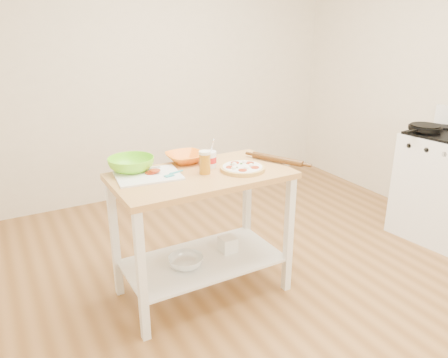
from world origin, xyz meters
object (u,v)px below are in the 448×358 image
spatula (173,174)px  rolling_pin (277,160)px  shelf_bin (228,244)px  gas_stove (447,187)px  green_bowl (131,164)px  shelf_glass_bowl (186,262)px  skillet (425,128)px  pizza (242,168)px  knife (135,171)px  beer_pint (205,162)px  cutting_board (148,175)px  yogurt_tub (210,159)px  orange_bowl (185,158)px  prep_island (202,208)px

spatula → rolling_pin: size_ratio=0.38×
shelf_bin → gas_stove: bearing=-7.8°
green_bowl → shelf_glass_bowl: bearing=-50.1°
skillet → pizza: size_ratio=1.44×
gas_stove → spatula: size_ratio=7.56×
knife → beer_pint: size_ratio=1.81×
cutting_board → spatula: bearing=-21.2°
knife → rolling_pin: rolling_pin is taller
gas_stove → spatula: bearing=165.9°
yogurt_tub → rolling_pin: (0.46, -0.14, -0.03)m
green_bowl → rolling_pin: (0.94, -0.32, -0.02)m
skillet → orange_bowl: bearing=163.2°
prep_island → knife: (-0.38, 0.21, 0.27)m
skillet → yogurt_tub: bearing=168.1°
green_bowl → rolling_pin: bearing=-18.5°
cutting_board → spatula: (0.14, -0.08, 0.01)m
skillet → cutting_board: bearing=168.1°
knife → shelf_glass_bowl: knife is taller
prep_island → pizza: (0.26, -0.08, 0.27)m
prep_island → knife: size_ratio=4.27×
pizza → beer_pint: (-0.25, 0.06, 0.06)m
orange_bowl → green_bowl: 0.39m
beer_pint → cutting_board: bearing=159.7°
skillet → green_bowl: bearing=164.9°
cutting_board → rolling_pin: rolling_pin is taller
gas_stove → skillet: gas_stove is taller
yogurt_tub → rolling_pin: yogurt_tub is taller
prep_island → gas_stove: size_ratio=1.05×
shelf_bin → prep_island: bearing=-176.3°
gas_stove → green_bowl: gas_stove is taller
gas_stove → skillet: size_ratio=2.58×
gas_stove → rolling_pin: (-1.68, 0.20, 0.45)m
yogurt_tub → rolling_pin: 0.48m
beer_pint → shelf_bin: 0.69m
spatula → yogurt_tub: size_ratio=0.74×
pizza → orange_bowl: (-0.26, 0.34, 0.02)m
skillet → gas_stove: bearing=-55.8°
cutting_board → orange_bowl: 0.37m
prep_island → shelf_glass_bowl: (-0.14, -0.03, -0.35)m
pizza → cutting_board: (-0.59, 0.19, -0.01)m
skillet → beer_pint: beer_pint is taller
beer_pint → rolling_pin: bearing=-4.6°
knife → yogurt_tub: bearing=-10.0°
skillet → beer_pint: (-2.05, 0.06, 0.00)m
skillet → shelf_bin: skillet is taller
green_bowl → shelf_bin: bearing=-22.2°
cutting_board → prep_island: bearing=-11.7°
rolling_pin → gas_stove: bearing=-6.9°
spatula → beer_pint: beer_pint is taller
knife → green_bowl: 0.05m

